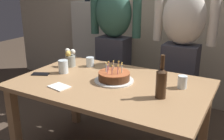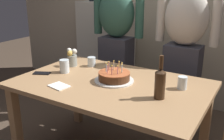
{
  "view_description": "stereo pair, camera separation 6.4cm",
  "coord_description": "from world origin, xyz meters",
  "px_view_note": "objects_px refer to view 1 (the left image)",
  "views": [
    {
      "loc": [
        0.95,
        -1.66,
        1.48
      ],
      "look_at": [
        0.0,
        0.01,
        0.84
      ],
      "focal_mm": 41.72,
      "sensor_mm": 36.0,
      "label": 1
    },
    {
      "loc": [
        1.0,
        -1.63,
        1.48
      ],
      "look_at": [
        0.0,
        0.01,
        0.84
      ],
      "focal_mm": 41.72,
      "sensor_mm": 36.0,
      "label": 2
    }
  ],
  "objects_px": {
    "cell_phone": "(41,74)",
    "napkin_stack": "(59,87)",
    "water_glass_far": "(63,67)",
    "person_man_bearded": "(114,41)",
    "wine_bottle": "(161,82)",
    "water_glass_side": "(90,62)",
    "water_glass_near": "(182,82)",
    "birthday_cake": "(114,77)",
    "flower_vase": "(70,59)",
    "person_woman_cardigan": "(181,49)"
  },
  "relations": [
    {
      "from": "cell_phone",
      "to": "napkin_stack",
      "type": "height_order",
      "value": "same"
    },
    {
      "from": "water_glass_far",
      "to": "person_man_bearded",
      "type": "relative_size",
      "value": 0.07
    },
    {
      "from": "wine_bottle",
      "to": "water_glass_side",
      "type": "bearing_deg",
      "value": 156.56
    },
    {
      "from": "water_glass_near",
      "to": "cell_phone",
      "type": "height_order",
      "value": "water_glass_near"
    },
    {
      "from": "water_glass_side",
      "to": "cell_phone",
      "type": "height_order",
      "value": "water_glass_side"
    },
    {
      "from": "birthday_cake",
      "to": "water_glass_far",
      "type": "height_order",
      "value": "birthday_cake"
    },
    {
      "from": "cell_phone",
      "to": "person_man_bearded",
      "type": "bearing_deg",
      "value": 52.76
    },
    {
      "from": "flower_vase",
      "to": "cell_phone",
      "type": "bearing_deg",
      "value": -105.18
    },
    {
      "from": "napkin_stack",
      "to": "cell_phone",
      "type": "bearing_deg",
      "value": 156.09
    },
    {
      "from": "person_man_bearded",
      "to": "person_woman_cardigan",
      "type": "distance_m",
      "value": 0.75
    },
    {
      "from": "birthday_cake",
      "to": "flower_vase",
      "type": "height_order",
      "value": "flower_vase"
    },
    {
      "from": "birthday_cake",
      "to": "wine_bottle",
      "type": "bearing_deg",
      "value": -15.53
    },
    {
      "from": "wine_bottle",
      "to": "birthday_cake",
      "type": "bearing_deg",
      "value": 164.47
    },
    {
      "from": "birthday_cake",
      "to": "water_glass_far",
      "type": "relative_size",
      "value": 2.74
    },
    {
      "from": "water_glass_near",
      "to": "water_glass_side",
      "type": "relative_size",
      "value": 1.09
    },
    {
      "from": "water_glass_side",
      "to": "birthday_cake",
      "type": "bearing_deg",
      "value": -31.19
    },
    {
      "from": "flower_vase",
      "to": "birthday_cake",
      "type": "bearing_deg",
      "value": -14.64
    },
    {
      "from": "water_glass_near",
      "to": "flower_vase",
      "type": "bearing_deg",
      "value": 179.03
    },
    {
      "from": "birthday_cake",
      "to": "wine_bottle",
      "type": "height_order",
      "value": "wine_bottle"
    },
    {
      "from": "water_glass_far",
      "to": "person_man_bearded",
      "type": "height_order",
      "value": "person_man_bearded"
    },
    {
      "from": "napkin_stack",
      "to": "water_glass_far",
      "type": "bearing_deg",
      "value": 123.32
    },
    {
      "from": "cell_phone",
      "to": "water_glass_far",
      "type": "bearing_deg",
      "value": 16.35
    },
    {
      "from": "birthday_cake",
      "to": "water_glass_side",
      "type": "distance_m",
      "value": 0.45
    },
    {
      "from": "water_glass_far",
      "to": "wine_bottle",
      "type": "distance_m",
      "value": 0.92
    },
    {
      "from": "person_woman_cardigan",
      "to": "napkin_stack",
      "type": "bearing_deg",
      "value": 60.3
    },
    {
      "from": "person_man_bearded",
      "to": "cell_phone",
      "type": "bearing_deg",
      "value": 78.22
    },
    {
      "from": "cell_phone",
      "to": "person_man_bearded",
      "type": "distance_m",
      "value": 0.97
    },
    {
      "from": "cell_phone",
      "to": "person_woman_cardigan",
      "type": "bearing_deg",
      "value": 19.27
    },
    {
      "from": "water_glass_far",
      "to": "napkin_stack",
      "type": "distance_m",
      "value": 0.34
    },
    {
      "from": "cell_phone",
      "to": "water_glass_near",
      "type": "bearing_deg",
      "value": -11.15
    },
    {
      "from": "water_glass_near",
      "to": "person_man_bearded",
      "type": "relative_size",
      "value": 0.06
    },
    {
      "from": "birthday_cake",
      "to": "cell_phone",
      "type": "relative_size",
      "value": 2.18
    },
    {
      "from": "water_glass_side",
      "to": "person_man_bearded",
      "type": "distance_m",
      "value": 0.55
    },
    {
      "from": "water_glass_far",
      "to": "cell_phone",
      "type": "distance_m",
      "value": 0.2
    },
    {
      "from": "water_glass_side",
      "to": "person_woman_cardigan",
      "type": "relative_size",
      "value": 0.05
    },
    {
      "from": "birthday_cake",
      "to": "person_man_bearded",
      "type": "height_order",
      "value": "person_man_bearded"
    },
    {
      "from": "cell_phone",
      "to": "person_woman_cardigan",
      "type": "distance_m",
      "value": 1.34
    },
    {
      "from": "water_glass_side",
      "to": "person_woman_cardigan",
      "type": "bearing_deg",
      "value": 37.5
    },
    {
      "from": "water_glass_side",
      "to": "person_man_bearded",
      "type": "xyz_separation_m",
      "value": [
        -0.05,
        0.54,
        0.09
      ]
    },
    {
      "from": "water_glass_far",
      "to": "person_woman_cardigan",
      "type": "relative_size",
      "value": 0.07
    },
    {
      "from": "wine_bottle",
      "to": "napkin_stack",
      "type": "relative_size",
      "value": 2.0
    },
    {
      "from": "wine_bottle",
      "to": "flower_vase",
      "type": "bearing_deg",
      "value": 164.97
    },
    {
      "from": "flower_vase",
      "to": "wine_bottle",
      "type": "bearing_deg",
      "value": -15.03
    },
    {
      "from": "wine_bottle",
      "to": "person_man_bearded",
      "type": "relative_size",
      "value": 0.18
    },
    {
      "from": "person_man_bearded",
      "to": "person_woman_cardigan",
      "type": "height_order",
      "value": "same"
    },
    {
      "from": "water_glass_near",
      "to": "napkin_stack",
      "type": "xyz_separation_m",
      "value": [
        -0.81,
        -0.44,
        -0.04
      ]
    },
    {
      "from": "water_glass_far",
      "to": "napkin_stack",
      "type": "relative_size",
      "value": 0.76
    },
    {
      "from": "water_glass_side",
      "to": "flower_vase",
      "type": "xyz_separation_m",
      "value": [
        -0.16,
        -0.09,
        0.03
      ]
    },
    {
      "from": "wine_bottle",
      "to": "flower_vase",
      "type": "xyz_separation_m",
      "value": [
        -0.97,
        0.26,
        -0.04
      ]
    },
    {
      "from": "water_glass_side",
      "to": "person_woman_cardigan",
      "type": "height_order",
      "value": "person_woman_cardigan"
    }
  ]
}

